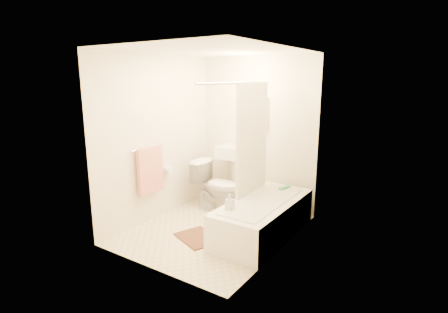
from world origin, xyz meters
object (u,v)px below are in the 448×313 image
Objects in this scene: toilet at (217,186)px; soap_bottle at (230,202)px; bath_mat at (198,238)px; sink at (236,173)px; bathtub at (263,218)px.

toilet reaches higher than soap_bottle.
bath_mat is at bearing -161.12° from toilet.
sink reaches higher than soap_bottle.
toilet is 1.24m from soap_bottle.
bath_mat is at bearing -139.01° from bathtub.
bathtub reaches higher than bath_mat.
bathtub is at bearing 40.99° from bath_mat.
toilet reaches higher than bath_mat.
sink is 0.64× the size of bathtub.
bath_mat is (0.37, -0.99, -0.38)m from toilet.
soap_bottle is (0.45, 0.08, 0.56)m from bath_mat.
sink reaches higher than bath_mat.
toilet is 1.12m from bathtub.
soap_bottle reaches higher than bath_mat.
toilet is 0.74× the size of sink.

